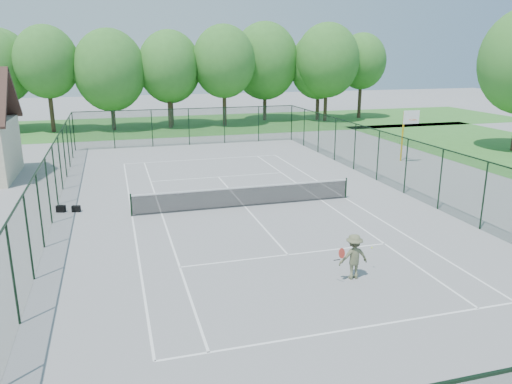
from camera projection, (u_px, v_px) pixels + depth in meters
ground at (245, 207)px, 24.87m from camera, size 140.00×140.00×0.00m
grass_far at (172, 125)px, 52.63m from camera, size 80.00×16.00×0.01m
court_lines at (245, 207)px, 24.87m from camera, size 11.05×23.85×0.01m
tennis_net at (245, 196)px, 24.72m from camera, size 11.08×0.08×1.10m
fence_enclosure at (245, 176)px, 24.45m from camera, size 18.05×36.05×3.02m
tree_line_far at (169, 67)px, 51.01m from camera, size 39.40×6.40×9.70m
basketball_goal at (407, 126)px, 34.25m from camera, size 1.20×1.43×3.65m
sports_bag_a at (61, 209)px, 24.01m from camera, size 0.46×0.36×0.33m
sports_bag_b at (76, 209)px, 24.05m from camera, size 0.43×0.33×0.30m
tennis_player at (354, 257)px, 16.80m from camera, size 1.81×0.87×1.57m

